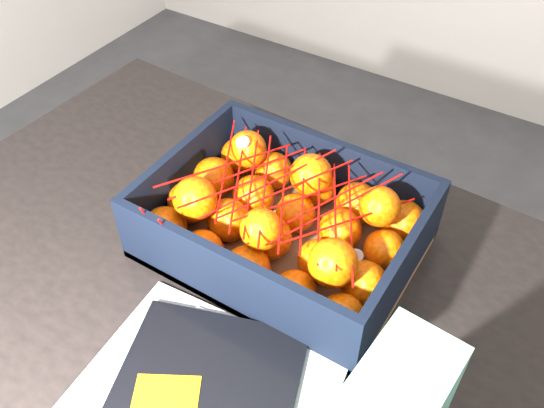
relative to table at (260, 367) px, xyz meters
The scene contains 4 objects.
table is the anchor object (origin of this frame).
produce_crate 0.20m from the table, 108.61° to the left, with size 0.37×0.27×0.11m.
clementine_heap 0.21m from the table, 109.34° to the left, with size 0.35×0.26×0.11m.
mesh_net 0.25m from the table, 111.80° to the left, with size 0.30×0.24×0.09m.
Camera 1 is at (0.25, -0.41, 1.39)m, focal length 38.71 mm.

